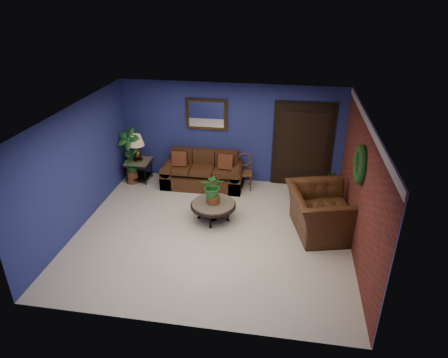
% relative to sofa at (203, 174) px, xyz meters
% --- Properties ---
extents(floor, '(5.50, 5.50, 0.00)m').
position_rel_sofa_xyz_m(floor, '(0.63, -2.07, -0.29)').
color(floor, beige).
rests_on(floor, ground).
extents(wall_back, '(5.50, 0.04, 2.50)m').
position_rel_sofa_xyz_m(wall_back, '(0.63, 0.43, 0.96)').
color(wall_back, navy).
rests_on(wall_back, ground).
extents(wall_left, '(0.04, 5.00, 2.50)m').
position_rel_sofa_xyz_m(wall_left, '(-2.12, -2.07, 0.96)').
color(wall_left, navy).
rests_on(wall_left, ground).
extents(wall_right_brick, '(0.04, 5.00, 2.50)m').
position_rel_sofa_xyz_m(wall_right_brick, '(3.38, -2.07, 0.96)').
color(wall_right_brick, maroon).
rests_on(wall_right_brick, ground).
extents(ceiling, '(5.50, 5.00, 0.02)m').
position_rel_sofa_xyz_m(ceiling, '(0.63, -2.07, 2.21)').
color(ceiling, silver).
rests_on(ceiling, wall_back).
extents(crown_molding, '(0.03, 5.00, 0.14)m').
position_rel_sofa_xyz_m(crown_molding, '(3.35, -2.07, 2.14)').
color(crown_molding, white).
rests_on(crown_molding, wall_right_brick).
extents(wall_mirror, '(1.02, 0.06, 0.77)m').
position_rel_sofa_xyz_m(wall_mirror, '(0.03, 0.39, 1.43)').
color(wall_mirror, '#473318').
rests_on(wall_mirror, wall_back).
extents(closet_door, '(1.44, 0.06, 2.18)m').
position_rel_sofa_xyz_m(closet_door, '(2.38, 0.40, 0.76)').
color(closet_door, black).
rests_on(closet_door, wall_back).
extents(wreath, '(0.16, 0.72, 0.72)m').
position_rel_sofa_xyz_m(wreath, '(3.32, -2.02, 1.41)').
color(wreath, black).
rests_on(wreath, wall_right_brick).
extents(sofa, '(1.98, 0.86, 0.89)m').
position_rel_sofa_xyz_m(sofa, '(0.00, 0.00, 0.00)').
color(sofa, '#4C2B15').
rests_on(sofa, ground).
extents(coffee_table, '(0.96, 0.96, 0.41)m').
position_rel_sofa_xyz_m(coffee_table, '(0.55, -1.59, 0.06)').
color(coffee_table, '#564F4B').
rests_on(coffee_table, ground).
extents(end_table, '(0.61, 0.61, 0.56)m').
position_rel_sofa_xyz_m(end_table, '(-1.67, -0.02, 0.14)').
color(end_table, '#564F4B').
rests_on(end_table, ground).
extents(table_lamp, '(0.39, 0.39, 0.66)m').
position_rel_sofa_xyz_m(table_lamp, '(-1.67, -0.02, 0.69)').
color(table_lamp, '#473318').
rests_on(table_lamp, end_table).
extents(side_chair, '(0.42, 0.42, 0.88)m').
position_rel_sofa_xyz_m(side_chair, '(1.01, 0.04, 0.20)').
color(side_chair, brown).
rests_on(side_chair, ground).
extents(armchair, '(1.55, 1.68, 0.92)m').
position_rel_sofa_xyz_m(armchair, '(2.78, -1.68, 0.17)').
color(armchair, '#4C2B15').
rests_on(armchair, ground).
extents(coffee_plant, '(0.49, 0.43, 0.68)m').
position_rel_sofa_xyz_m(coffee_plant, '(0.55, -1.59, 0.49)').
color(coffee_plant, brown).
rests_on(coffee_plant, coffee_table).
extents(floor_plant, '(0.36, 0.29, 0.79)m').
position_rel_sofa_xyz_m(floor_plant, '(2.98, -0.38, 0.11)').
color(floor_plant, brown).
rests_on(floor_plant, ground).
extents(tall_plant, '(0.71, 0.57, 1.42)m').
position_rel_sofa_xyz_m(tall_plant, '(-1.82, -0.15, 0.47)').
color(tall_plant, brown).
rests_on(tall_plant, ground).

